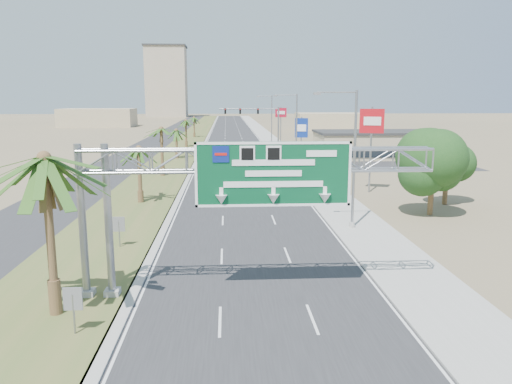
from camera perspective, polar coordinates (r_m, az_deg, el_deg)
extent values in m
cube|color=#28282B|center=(123.41, -2.62, 6.27)|extent=(12.00, 300.00, 0.02)
cube|color=#9E9B93|center=(123.81, 1.34, 6.31)|extent=(4.00, 300.00, 0.10)
cube|color=#4B5F2A|center=(123.68, -7.29, 6.23)|extent=(7.00, 300.00, 0.12)
cube|color=#28282B|center=(124.36, -10.52, 6.14)|extent=(8.00, 300.00, 0.02)
cylinder|color=gray|center=(24.39, -16.50, -3.38)|extent=(0.36, 0.36, 7.40)
cylinder|color=gray|center=(24.69, -19.22, -3.37)|extent=(0.36, 0.36, 7.40)
cube|color=#9E9B93|center=(25.44, -16.08, -11.05)|extent=(0.70, 0.70, 0.40)
cube|color=#9E9B93|center=(25.73, -18.74, -10.96)|extent=(0.70, 0.70, 0.40)
cube|color=#074827|center=(22.92, 2.00, 2.05)|extent=(7.20, 0.12, 3.00)
cube|color=navy|center=(22.62, -4.05, 4.34)|extent=(0.75, 0.03, 0.75)
cone|color=white|center=(23.04, 2.00, -0.81)|extent=(0.56, 0.56, 0.45)
cylinder|color=brown|center=(23.14, -22.43, -5.02)|extent=(0.36, 0.36, 7.00)
cylinder|color=brown|center=(23.96, -21.98, -11.17)|extent=(0.54, 0.54, 1.68)
cylinder|color=brown|center=(46.25, -13.14, 1.76)|extent=(0.36, 0.36, 5.00)
cylinder|color=brown|center=(46.57, -13.04, -0.55)|extent=(0.54, 0.54, 1.20)
cylinder|color=brown|center=(61.89, -10.69, 4.42)|extent=(0.36, 0.36, 5.80)
cylinder|color=brown|center=(62.16, -10.62, 2.40)|extent=(0.54, 0.54, 1.39)
cylinder|color=brown|center=(79.76, -9.06, 5.36)|extent=(0.36, 0.36, 4.50)
cylinder|color=brown|center=(79.93, -9.02, 4.14)|extent=(0.54, 0.54, 1.08)
cylinder|color=brown|center=(98.59, -7.99, 6.59)|extent=(0.36, 0.36, 5.20)
cylinder|color=brown|center=(98.75, -7.97, 5.44)|extent=(0.54, 0.54, 1.25)
cylinder|color=brown|center=(123.49, -7.08, 7.32)|extent=(0.36, 0.36, 4.80)
cylinder|color=brown|center=(123.61, -7.06, 6.47)|extent=(0.54, 0.54, 1.15)
cylinder|color=gray|center=(36.48, 11.17, 3.48)|extent=(0.20, 0.20, 10.00)
cylinder|color=gray|center=(35.89, 9.24, 11.20)|extent=(2.80, 0.12, 0.12)
cube|color=slate|center=(35.61, 7.00, 11.10)|extent=(0.50, 0.22, 0.18)
cylinder|color=#9E9B93|center=(37.36, 10.91, -3.76)|extent=(0.44, 0.44, 0.50)
cylinder|color=gray|center=(65.83, 4.64, 6.77)|extent=(0.20, 0.20, 10.00)
cylinder|color=gray|center=(65.50, 3.47, 11.01)|extent=(2.80, 0.12, 0.12)
cube|color=slate|center=(65.35, 2.23, 10.93)|extent=(0.50, 0.22, 0.18)
cylinder|color=#9E9B93|center=(66.32, 4.58, 2.67)|extent=(0.44, 0.44, 0.50)
cylinder|color=gray|center=(101.55, 1.81, 8.16)|extent=(0.20, 0.20, 10.00)
cylinder|color=gray|center=(101.34, 1.02, 10.90)|extent=(2.80, 0.12, 0.12)
cube|color=slate|center=(101.24, 0.22, 10.84)|extent=(0.50, 0.22, 0.18)
cylinder|color=#9E9B93|center=(101.87, 1.79, 5.49)|extent=(0.44, 0.44, 0.50)
cylinder|color=gray|center=(85.67, 2.57, 7.02)|extent=(0.28, 0.28, 8.00)
cylinder|color=gray|center=(85.15, -0.80, 9.50)|extent=(10.00, 0.18, 0.18)
cube|color=black|center=(85.04, 0.23, 9.23)|extent=(0.32, 0.18, 0.95)
cube|color=black|center=(84.90, -1.82, 9.22)|extent=(0.32, 0.18, 0.95)
cube|color=black|center=(84.87, -3.53, 9.20)|extent=(0.32, 0.18, 0.95)
sphere|color=red|center=(84.91, 0.23, 9.43)|extent=(0.22, 0.22, 0.22)
imported|color=black|center=(85.53, 2.59, 9.02)|extent=(0.16, 0.16, 0.60)
cylinder|color=#9E9B93|center=(85.98, 2.55, 4.56)|extent=(0.56, 0.56, 0.60)
cube|color=tan|center=(82.83, 13.27, 5.23)|extent=(18.00, 10.00, 4.00)
cylinder|color=brown|center=(43.09, 19.39, 0.05)|extent=(0.44, 0.44, 3.90)
sphere|color=#133814|center=(42.72, 19.60, 3.48)|extent=(4.50, 4.50, 4.50)
cylinder|color=brown|center=(47.94, 20.85, 0.62)|extent=(0.44, 0.44, 3.30)
sphere|color=#133814|center=(47.63, 21.03, 3.22)|extent=(3.50, 3.50, 3.50)
cylinder|color=gray|center=(21.76, -20.09, -13.11)|extent=(0.08, 0.08, 1.80)
cube|color=slate|center=(21.49, -20.21, -11.39)|extent=(0.75, 0.06, 0.95)
cylinder|color=gray|center=(32.92, -15.35, -4.75)|extent=(0.08, 0.08, 1.80)
cube|color=slate|center=(32.74, -15.41, -3.57)|extent=(0.75, 0.06, 0.95)
cube|color=tan|center=(264.91, -10.19, 12.24)|extent=(20.00, 16.00, 35.00)
cube|color=tan|center=(178.51, -17.61, 8.11)|extent=(24.00, 14.00, 6.00)
cube|color=tan|center=(156.43, 8.38, 8.01)|extent=(20.00, 12.00, 5.00)
imported|color=black|center=(56.49, -5.00, 1.84)|extent=(2.06, 4.77, 1.61)
imported|color=maroon|center=(60.79, -2.92, 2.42)|extent=(1.85, 4.53, 1.46)
imported|color=gray|center=(91.70, -0.09, 5.23)|extent=(3.20, 5.68, 1.50)
imported|color=black|center=(87.37, -5.18, 4.92)|extent=(2.64, 5.39, 1.51)
cylinder|color=gray|center=(51.59, 12.97, 4.69)|extent=(0.20, 0.20, 8.61)
cube|color=red|center=(51.38, 13.10, 7.91)|extent=(2.38, 1.02, 2.40)
cube|color=white|center=(51.21, 13.16, 7.90)|extent=(1.61, 0.55, 0.84)
cylinder|color=gray|center=(78.41, 5.20, 6.14)|extent=(0.20, 0.20, 6.62)
cube|color=navy|center=(78.30, 5.22, 7.31)|extent=(2.02, 0.72, 3.00)
cube|color=white|center=(78.12, 5.24, 7.31)|extent=(1.38, 0.34, 1.05)
cylinder|color=gray|center=(98.62, 2.85, 7.43)|extent=(0.20, 0.20, 7.79)
cube|color=#B20E26|center=(98.50, 2.86, 9.05)|extent=(2.22, 0.48, 1.80)
cube|color=white|center=(98.32, 2.87, 9.05)|extent=(1.54, 0.17, 0.63)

